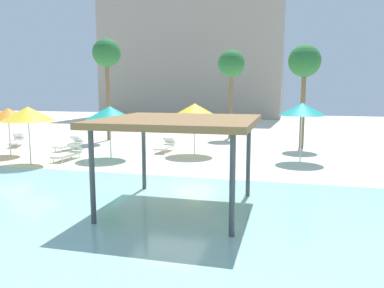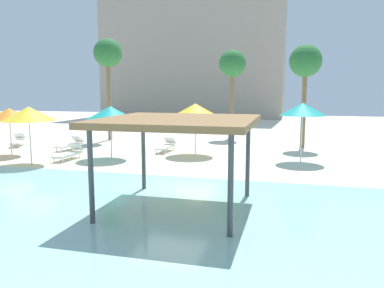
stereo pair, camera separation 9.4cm
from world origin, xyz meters
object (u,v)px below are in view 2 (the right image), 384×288
object	(u,v)px
shade_pavilion	(178,124)
beach_umbrella_teal_3	(303,109)
lounge_chair_3	(71,144)
palm_tree_0	(232,66)
palm_tree_2	(305,63)
lounge_chair_2	(166,146)
beach_umbrella_yellow_5	(29,114)
beach_umbrella_teal_6	(110,113)
palm_tree_1	(108,56)
lounge_chair_0	(18,141)
beach_umbrella_orange_2	(9,114)
beach_umbrella_yellow_4	(195,110)
lounge_chair_1	(69,153)

from	to	relation	value
shade_pavilion	beach_umbrella_teal_3	xyz separation A→B (m)	(3.64, 8.57, 0.03)
lounge_chair_3	palm_tree_0	xyz separation A→B (m)	(8.22, 7.74, 4.80)
palm_tree_2	lounge_chair_2	bearing A→B (deg)	-154.62
palm_tree_0	beach_umbrella_yellow_5	bearing A→B (deg)	-122.17
shade_pavilion	beach_umbrella_teal_6	size ratio (longest dim) A/B	1.62
palm_tree_0	palm_tree_1	size ratio (longest dim) A/B	0.91
lounge_chair_0	palm_tree_1	bearing A→B (deg)	106.66
shade_pavilion	lounge_chair_2	distance (m)	10.75
beach_umbrella_yellow_5	lounge_chair_3	bearing A→B (deg)	98.24
beach_umbrella_orange_2	beach_umbrella_yellow_4	world-z (taller)	beach_umbrella_yellow_4
beach_umbrella_orange_2	beach_umbrella_yellow_5	xyz separation A→B (m)	(2.64, -1.87, 0.17)
beach_umbrella_teal_3	lounge_chair_0	bearing A→B (deg)	176.61
shade_pavilion	beach_umbrella_yellow_4	xyz separation A→B (m)	(-1.81, 9.23, -0.12)
beach_umbrella_orange_2	beach_umbrella_teal_6	distance (m)	5.60
beach_umbrella_teal_6	lounge_chair_3	size ratio (longest dim) A/B	1.34
shade_pavilion	beach_umbrella_yellow_4	distance (m)	9.41
beach_umbrella_teal_3	beach_umbrella_yellow_4	bearing A→B (deg)	173.11
beach_umbrella_yellow_5	lounge_chair_2	xyz separation A→B (m)	(4.96, 5.13, -2.04)
beach_umbrella_yellow_4	beach_umbrella_teal_6	world-z (taller)	beach_umbrella_yellow_4
shade_pavilion	lounge_chair_2	bearing A→B (deg)	110.33
shade_pavilion	beach_umbrella_teal_6	bearing A→B (deg)	128.62
beach_umbrella_teal_6	palm_tree_0	size ratio (longest dim) A/B	0.43
lounge_chair_3	palm_tree_1	bearing A→B (deg)	-171.42
lounge_chair_0	lounge_chair_3	xyz separation A→B (m)	(4.00, -0.50, 0.00)
beach_umbrella_orange_2	lounge_chair_0	world-z (taller)	beach_umbrella_orange_2
beach_umbrella_teal_6	palm_tree_2	bearing A→B (deg)	33.56
shade_pavilion	palm_tree_2	distance (m)	14.17
beach_umbrella_yellow_5	lounge_chair_1	xyz separation A→B (m)	(1.03, 1.54, -2.04)
palm_tree_1	beach_umbrella_yellow_5	bearing A→B (deg)	-87.65
beach_umbrella_yellow_5	palm_tree_2	distance (m)	15.40
beach_umbrella_yellow_4	lounge_chair_3	xyz separation A→B (m)	(-7.44, -0.15, -2.07)
beach_umbrella_yellow_4	beach_umbrella_yellow_5	size ratio (longest dim) A/B	1.02
lounge_chair_0	palm_tree_1	world-z (taller)	palm_tree_1
beach_umbrella_teal_6	lounge_chair_0	bearing A→B (deg)	161.99
shade_pavilion	beach_umbrella_teal_3	size ratio (longest dim) A/B	1.51
beach_umbrella_orange_2	lounge_chair_2	world-z (taller)	beach_umbrella_orange_2
lounge_chair_0	lounge_chair_2	distance (m)	9.60
shade_pavilion	lounge_chair_1	xyz separation A→B (m)	(-7.59, 6.28, -2.19)
shade_pavilion	beach_umbrella_orange_2	xyz separation A→B (m)	(-11.26, 6.62, -0.32)
lounge_chair_2	lounge_chair_3	world-z (taller)	same
lounge_chair_1	palm_tree_1	world-z (taller)	palm_tree_1
beach_umbrella_yellow_4	beach_umbrella_teal_6	bearing A→B (deg)	-151.30
beach_umbrella_yellow_5	beach_umbrella_yellow_4	bearing A→B (deg)	33.40
beach_umbrella_teal_3	palm_tree_2	world-z (taller)	palm_tree_2
beach_umbrella_orange_2	beach_umbrella_teal_3	distance (m)	15.04
beach_umbrella_teal_3	beach_umbrella_yellow_5	xyz separation A→B (m)	(-12.26, -3.83, -0.18)
beach_umbrella_teal_6	lounge_chair_1	distance (m)	2.88
beach_umbrella_teal_6	lounge_chair_2	xyz separation A→B (m)	(2.03, 2.76, -1.99)
lounge_chair_3	palm_tree_0	world-z (taller)	palm_tree_0
beach_umbrella_yellow_4	lounge_chair_2	bearing A→B (deg)	160.93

